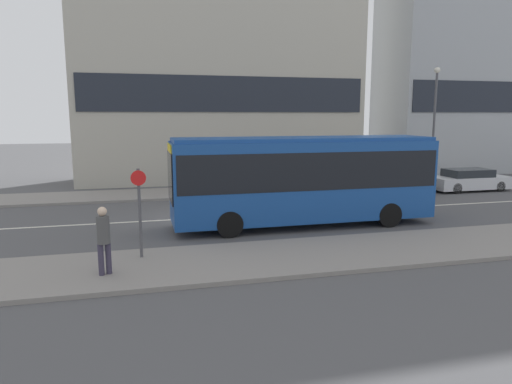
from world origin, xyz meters
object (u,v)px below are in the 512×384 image
object	(u,v)px
parked_car_0	(392,183)
parked_car_1	(469,180)
city_bus	(303,175)
street_lamp	(435,114)
bus_stop_sign	(139,206)
pedestrian_near_stop	(103,236)

from	to	relation	value
parked_car_0	parked_car_1	bearing A→B (deg)	0.54
parked_car_1	city_bus	bearing A→B (deg)	-155.15
street_lamp	city_bus	bearing A→B (deg)	-145.20
city_bus	parked_car_0	size ratio (longest dim) A/B	2.44
parked_car_0	bus_stop_sign	size ratio (longest dim) A/B	1.59
parked_car_0	street_lamp	size ratio (longest dim) A/B	0.60
city_bus	bus_stop_sign	xyz separation A→B (m)	(-6.24, -3.15, -0.31)
pedestrian_near_stop	bus_stop_sign	world-z (taller)	bus_stop_sign
parked_car_0	parked_car_1	world-z (taller)	parked_car_0
city_bus	parked_car_1	size ratio (longest dim) A/B	2.20
city_bus	bus_stop_sign	size ratio (longest dim) A/B	3.87
city_bus	parked_car_1	world-z (taller)	city_bus
city_bus	street_lamp	distance (m)	13.97
pedestrian_near_stop	bus_stop_sign	bearing A→B (deg)	31.88
parked_car_0	pedestrian_near_stop	world-z (taller)	pedestrian_near_stop
city_bus	pedestrian_near_stop	distance (m)	8.49
city_bus	parked_car_1	distance (m)	13.68
city_bus	pedestrian_near_stop	bearing A→B (deg)	-145.26
bus_stop_sign	street_lamp	size ratio (longest dim) A/B	0.38
pedestrian_near_stop	parked_car_1	bearing A→B (deg)	5.02
city_bus	parked_car_0	bearing A→B (deg)	40.70
street_lamp	parked_car_1	bearing A→B (deg)	-63.66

